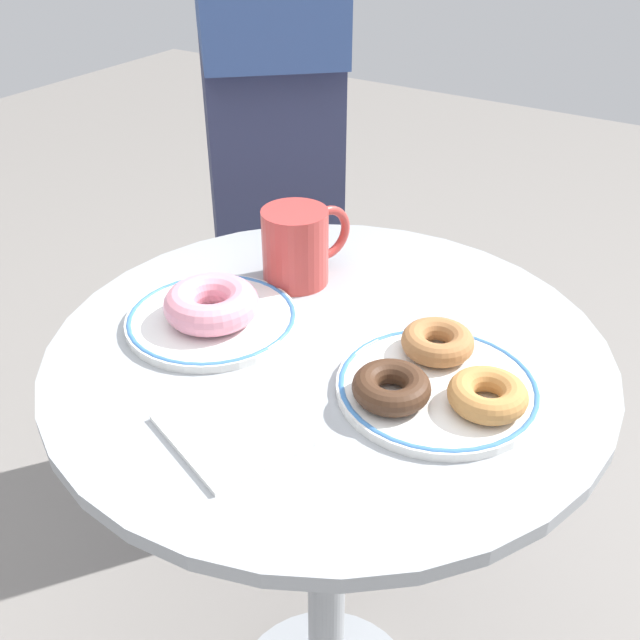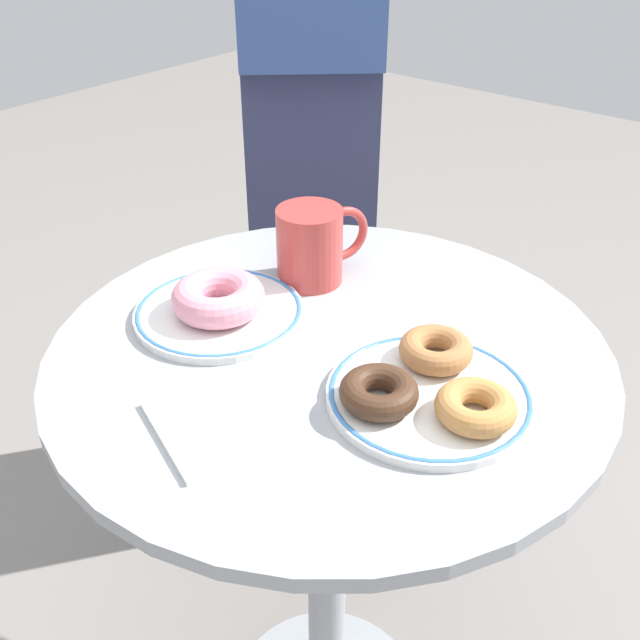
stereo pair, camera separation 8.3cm
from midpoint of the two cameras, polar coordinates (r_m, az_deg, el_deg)
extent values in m
cylinder|color=#999EA3|center=(0.86, 3.44, -2.56)|extent=(0.65, 0.65, 0.02)
cylinder|color=#999EA3|center=(1.11, 2.81, -17.84)|extent=(0.06, 0.06, 0.70)
cylinder|color=white|center=(0.91, -5.23, 0.47)|extent=(0.21, 0.21, 0.01)
torus|color=#3D75BC|center=(0.91, -5.24, 0.65)|extent=(0.20, 0.20, 0.01)
cylinder|color=white|center=(0.79, 11.46, -5.92)|extent=(0.22, 0.22, 0.01)
torus|color=#3D75BC|center=(0.78, 11.48, -5.74)|extent=(0.21, 0.21, 0.01)
torus|color=pink|center=(0.89, -5.26, 1.68)|extent=(0.16, 0.16, 0.04)
torus|color=#BC7F42|center=(0.75, 15.11, -6.63)|extent=(0.11, 0.11, 0.03)
torus|color=#A36B3D|center=(0.82, 11.84, -2.36)|extent=(0.09, 0.09, 0.03)
torus|color=#422819|center=(0.75, 7.77, -5.65)|extent=(0.10, 0.10, 0.03)
cube|color=white|center=(0.74, -5.08, -8.00)|extent=(0.16, 0.15, 0.01)
cylinder|color=#B73D38|center=(0.96, 1.67, 5.70)|extent=(0.09, 0.09, 0.10)
torus|color=#B73D38|center=(0.98, 4.20, 6.59)|extent=(0.04, 0.08, 0.08)
cube|color=#2D3351|center=(1.51, 0.79, 2.82)|extent=(0.39, 0.39, 0.94)
camera|label=1|loc=(0.04, -87.14, 1.84)|focal=41.34mm
camera|label=2|loc=(0.04, 92.86, -1.84)|focal=41.34mm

